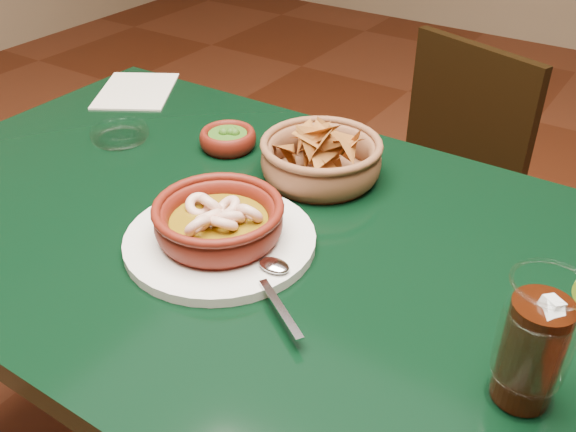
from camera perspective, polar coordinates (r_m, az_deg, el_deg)
The scene contains 8 objects.
dining_table at distance 1.09m, azimuth -5.55°, elevation -4.21°, with size 1.20×0.80×0.75m.
dining_chair at distance 1.68m, azimuth 12.40°, elevation 1.69°, with size 0.49×0.49×0.83m.
shrimp_plate at distance 0.95m, azimuth -6.12°, elevation -0.87°, with size 0.37×0.29×0.08m.
chip_basket at distance 1.12m, azimuth 2.94°, elevation 5.22°, with size 0.24×0.24×0.15m.
guacamole_ramekin at distance 1.23m, azimuth -5.36°, elevation 6.88°, with size 0.13×0.13×0.04m.
cola_drink at distance 0.74m, azimuth 21.00°, elevation -10.59°, with size 0.17×0.17×0.19m.
glass_ashtray at distance 1.30m, azimuth -14.73°, elevation 7.08°, with size 0.12×0.12×0.03m.
paper_menu at distance 1.52m, azimuth -13.33°, elevation 10.79°, with size 0.24×0.26×0.00m.
Camera 1 is at (0.56, -0.66, 1.32)m, focal length 40.00 mm.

